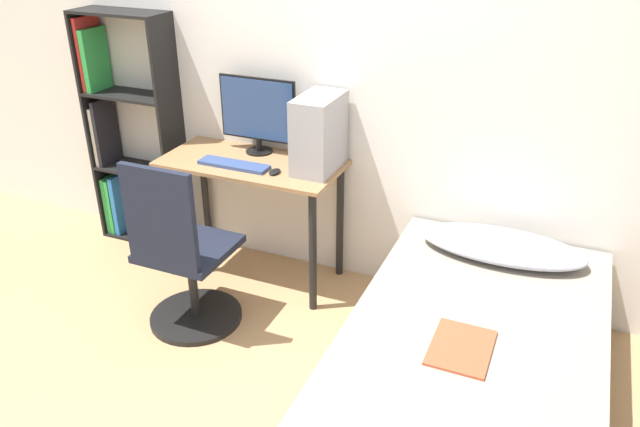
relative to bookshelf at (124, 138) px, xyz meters
The scene contains 12 objects.
ground_plane 2.10m from the bookshelf, 42.29° to the right, with size 14.00×14.00×0.00m, color tan.
wall_back 1.57m from the bookshelf, ahead, with size 8.00×0.05×2.50m.
desk 1.03m from the bookshelf, ahead, with size 1.05×0.51×0.75m.
bookshelf is the anchor object (origin of this frame).
office_chair 1.24m from the bookshelf, 38.66° to the right, with size 0.51×0.51×0.99m.
bed 2.63m from the bookshelf, 18.41° to the right, with size 1.09×1.88×0.47m.
pillow 2.47m from the bookshelf, ahead, with size 0.83×0.36×0.11m.
magazine 2.62m from the bookshelf, 21.58° to the right, with size 0.24×0.32×0.01m.
monitor 1.03m from the bookshelf, ahead, with size 0.48×0.16×0.45m.
keyboard 0.99m from the bookshelf, 13.49° to the right, with size 0.42×0.11×0.02m.
pc_tower 1.44m from the bookshelf, ahead, with size 0.20×0.36×0.42m.
mouse 1.24m from the bookshelf, 10.72° to the right, with size 0.06×0.09×0.02m.
Camera 1 is at (1.23, -1.70, 2.10)m, focal length 35.00 mm.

